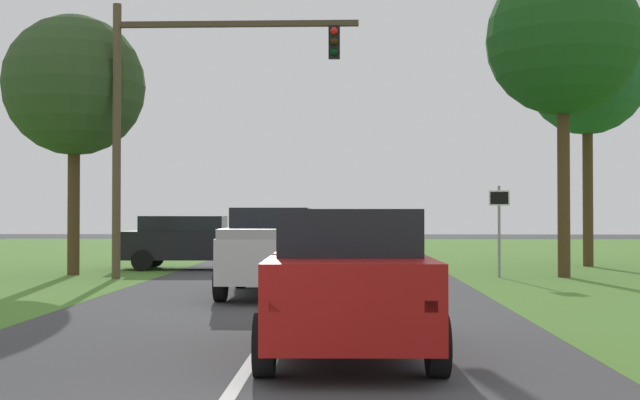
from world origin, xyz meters
name	(u,v)px	position (x,y,z in m)	size (l,w,h in m)	color
ground_plane	(287,307)	(0.00, 9.85, 0.00)	(120.00, 120.00, 0.00)	#424244
red_suv_near	(348,278)	(1.20, 4.29, 1.00)	(2.26, 4.55, 1.89)	#9E1411
pickup_truck_lead	(273,251)	(-0.50, 12.25, 1.01)	(2.17, 5.16, 1.98)	silver
traffic_light	(178,98)	(-3.60, 16.71, 5.13)	(7.00, 0.40, 7.84)	brown
keep_moving_sign	(499,219)	(5.60, 17.52, 1.70)	(0.60, 0.09, 2.66)	gray
oak_tree_right	(563,40)	(7.51, 17.74, 6.94)	(4.47, 4.47, 9.21)	#4C351E
crossing_suv_far	(189,241)	(-4.10, 20.97, 0.94)	(4.63, 2.23, 1.78)	black
extra_tree_1	(74,86)	(-7.07, 18.15, 5.72)	(4.24, 4.24, 7.87)	#4C351E
extra_tree_2	(587,76)	(9.69, 22.85, 6.75)	(4.24, 4.24, 8.90)	#4C351E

